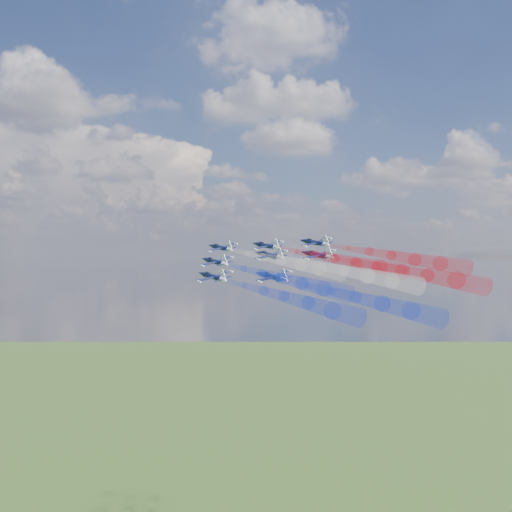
{
  "coord_description": "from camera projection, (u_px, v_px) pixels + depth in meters",
  "views": [
    {
      "loc": [
        -25.57,
        -170.79,
        135.31
      ],
      "look_at": [
        -5.2,
        5.75,
        135.42
      ],
      "focal_mm": 44.41,
      "sensor_mm": 36.0,
      "label": 1
    }
  ],
  "objects": [
    {
      "name": "jet_center_third",
      "position": [
        270.0,
        255.0,
        174.53
      ],
      "size": [
        15.97,
        16.74,
        7.56
      ],
      "primitive_type": null,
      "rotation": [
        0.14,
        -0.25,
        0.52
      ],
      "color": "black"
    },
    {
      "name": "jet_outer_left",
      "position": [
        213.0,
        277.0,
        162.45
      ],
      "size": [
        15.97,
        16.74,
        7.56
      ],
      "primitive_type": null,
      "rotation": [
        0.14,
        -0.25,
        0.52
      ],
      "color": "black"
    },
    {
      "name": "jet_inner_left",
      "position": [
        215.0,
        262.0,
        175.58
      ],
      "size": [
        15.97,
        16.74,
        7.56
      ],
      "primitive_type": null,
      "rotation": [
        0.14,
        -0.25,
        0.52
      ],
      "color": "black"
    },
    {
      "name": "jet_lead",
      "position": [
        221.0,
        248.0,
        192.07
      ],
      "size": [
        15.97,
        16.74,
        7.56
      ],
      "primitive_type": null,
      "rotation": [
        0.14,
        -0.25,
        0.52
      ],
      "color": "black"
    },
    {
      "name": "trail_lead",
      "position": [
        281.0,
        261.0,
        170.18
      ],
      "size": [
        27.86,
        41.0,
        11.18
      ],
      "primitive_type": null,
      "rotation": [
        0.14,
        -0.25,
        0.52
      ],
      "color": "white"
    },
    {
      "name": "trail_rear_left",
      "position": [
        355.0,
        297.0,
        137.15
      ],
      "size": [
        27.86,
        41.0,
        11.18
      ],
      "primitive_type": null,
      "rotation": [
        0.14,
        -0.25,
        0.52
      ],
      "color": "#1A36E4"
    },
    {
      "name": "trail_inner_right",
      "position": [
        335.0,
        259.0,
        164.1
      ],
      "size": [
        27.86,
        41.0,
        11.18
      ],
      "primitive_type": null,
      "rotation": [
        0.14,
        -0.25,
        0.52
      ],
      "color": "red"
    },
    {
      "name": "jet_rear_left",
      "position": [
        272.0,
        277.0,
        159.04
      ],
      "size": [
        15.97,
        16.74,
        7.56
      ],
      "primitive_type": null,
      "rotation": [
        0.14,
        -0.25,
        0.52
      ],
      "color": "black"
    },
    {
      "name": "jet_outer_right",
      "position": [
        315.0,
        243.0,
        183.74
      ],
      "size": [
        15.97,
        16.74,
        7.56
      ],
      "primitive_type": null,
      "rotation": [
        0.14,
        -0.25,
        0.52
      ],
      "color": "black"
    },
    {
      "name": "trail_inner_left",
      "position": [
        281.0,
        278.0,
        153.69
      ],
      "size": [
        27.86,
        41.0,
        11.18
      ],
      "primitive_type": null,
      "rotation": [
        0.14,
        -0.25,
        0.52
      ],
      "color": "#1A36E4"
    },
    {
      "name": "trail_rear_right",
      "position": [
        401.0,
        271.0,
        148.44
      ],
      "size": [
        27.86,
        41.0,
        11.18
      ],
      "primitive_type": null,
      "rotation": [
        0.14,
        -0.25,
        0.52
      ],
      "color": "red"
    },
    {
      "name": "trail_outer_right",
      "position": [
        391.0,
        255.0,
        161.84
      ],
      "size": [
        27.86,
        41.0,
        11.18
      ],
      "primitive_type": null,
      "rotation": [
        0.14,
        -0.25,
        0.52
      ],
      "color": "red"
    },
    {
      "name": "jet_rear_right",
      "position": [
        318.0,
        255.0,
        170.34
      ],
      "size": [
        15.97,
        16.74,
        7.56
      ],
      "primitive_type": null,
      "rotation": [
        0.14,
        -0.25,
        0.52
      ],
      "color": "black"
    },
    {
      "name": "jet_inner_right",
      "position": [
        267.0,
        246.0,
        186.0
      ],
      "size": [
        15.97,
        16.74,
        7.56
      ],
      "primitive_type": null,
      "rotation": [
        0.14,
        -0.25,
        0.52
      ],
      "color": "black"
    },
    {
      "name": "trail_outer_left",
      "position": [
        285.0,
        297.0,
        140.55
      ],
      "size": [
        27.86,
        41.0,
        11.18
      ],
      "primitive_type": null,
      "rotation": [
        0.14,
        -0.25,
        0.52
      ],
      "color": "#1A36E4"
    },
    {
      "name": "trail_center_third",
      "position": [
        344.0,
        271.0,
        152.64
      ],
      "size": [
        27.86,
        41.0,
        11.18
      ],
      "primitive_type": null,
      "rotation": [
        0.14,
        -0.25,
        0.52
      ],
      "color": "white"
    }
  ]
}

